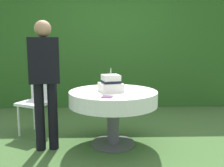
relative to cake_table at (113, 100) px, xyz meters
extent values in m
plane|color=#3D602D|center=(0.00, 0.00, -0.61)|extent=(20.00, 20.00, 0.00)
cube|color=#28561E|center=(0.00, 2.30, 0.66)|extent=(5.09, 0.63, 2.54)
cylinder|color=#4C4C51|center=(0.00, 0.00, -0.60)|extent=(0.59, 0.59, 0.02)
cylinder|color=#4C4C51|center=(0.00, 0.00, -0.26)|extent=(0.16, 0.16, 0.69)
cylinder|color=olive|center=(0.00, 0.00, 0.10)|extent=(1.11, 1.11, 0.03)
cylinder|color=white|center=(0.00, 0.00, 0.02)|extent=(1.14, 1.14, 0.19)
cube|color=white|center=(-0.03, -0.02, 0.17)|extent=(0.34, 0.34, 0.11)
cube|color=white|center=(-0.03, -0.02, 0.27)|extent=(0.26, 0.26, 0.11)
cube|color=black|center=(-0.03, -0.02, 0.24)|extent=(0.27, 0.27, 0.03)
sphere|color=#C6599E|center=(0.04, 0.10, 0.25)|extent=(0.09, 0.09, 0.09)
cylinder|color=silver|center=(-0.03, -0.02, 0.37)|extent=(0.01, 0.01, 0.08)
cylinder|color=white|center=(0.26, 0.21, 0.12)|extent=(0.10, 0.10, 0.01)
cylinder|color=white|center=(-0.25, 0.32, 0.12)|extent=(0.10, 0.10, 0.01)
cylinder|color=white|center=(0.12, 0.30, 0.12)|extent=(0.14, 0.14, 0.01)
cube|color=#603856|center=(-0.08, -0.38, 0.12)|extent=(0.14, 0.14, 0.01)
cylinder|color=white|center=(-1.35, 0.35, -0.38)|extent=(0.03, 0.03, 0.45)
cylinder|color=white|center=(-1.07, 0.20, -0.38)|extent=(0.03, 0.03, 0.45)
cylinder|color=white|center=(-1.21, 0.63, -0.38)|extent=(0.03, 0.03, 0.45)
cylinder|color=white|center=(-0.92, 0.49, -0.38)|extent=(0.03, 0.03, 0.45)
cube|color=white|center=(-1.14, 0.42, -0.14)|extent=(0.54, 0.54, 0.04)
cube|color=white|center=(-1.06, 0.58, 0.08)|extent=(0.37, 0.22, 0.40)
cylinder|color=black|center=(-0.92, -0.15, -0.18)|extent=(0.12, 0.12, 0.85)
cylinder|color=black|center=(-0.76, -0.12, -0.18)|extent=(0.12, 0.12, 0.85)
cube|color=black|center=(-0.84, -0.13, 0.52)|extent=(0.39, 0.26, 0.55)
sphere|color=#A87A5B|center=(-0.84, -0.13, 0.89)|extent=(0.20, 0.20, 0.20)
camera|label=1|loc=(-0.11, -3.20, 0.71)|focal=40.44mm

